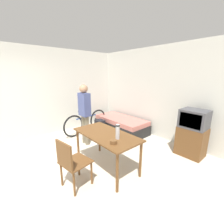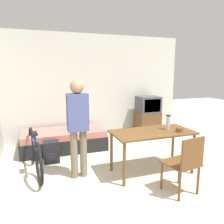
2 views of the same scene
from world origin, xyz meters
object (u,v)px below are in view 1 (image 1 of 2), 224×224
at_px(dining_table, 106,138).
at_px(person_standing, 85,110).
at_px(wooden_chair, 71,161).
at_px(tv, 192,133).
at_px(thermos_flask, 118,131).
at_px(daybed, 121,124).
at_px(backpack, 100,126).
at_px(mate_bowl, 114,142).
at_px(bicycle, 87,122).

bearing_deg(dining_table, person_standing, 168.39).
xyz_separation_m(wooden_chair, person_standing, (-1.33, 1.07, 0.45)).
distance_m(tv, dining_table, 2.07).
bearing_deg(thermos_flask, daybed, 134.31).
bearing_deg(thermos_flask, tv, 71.66).
bearing_deg(tv, backpack, -162.57).
bearing_deg(mate_bowl, bicycle, 159.42).
distance_m(dining_table, wooden_chair, 0.83).
height_order(daybed, person_standing, person_standing).
xyz_separation_m(tv, thermos_flask, (-0.61, -1.84, 0.34)).
bearing_deg(person_standing, tv, 36.07).
bearing_deg(wooden_chair, person_standing, 141.17).
height_order(dining_table, mate_bowl, mate_bowl).
distance_m(bicycle, thermos_flask, 2.45).
bearing_deg(tv, person_standing, -143.93).
xyz_separation_m(bicycle, person_standing, (0.70, -0.46, 0.61)).
bearing_deg(person_standing, bicycle, 146.87).
xyz_separation_m(bicycle, backpack, (0.30, 0.32, -0.14)).
distance_m(tv, backpack, 2.73).
bearing_deg(wooden_chair, daybed, 119.19).
bearing_deg(tv, mate_bowl, -103.98).
xyz_separation_m(tv, dining_table, (-0.93, -1.85, 0.11)).
bearing_deg(daybed, dining_table, -52.04).
distance_m(bicycle, mate_bowl, 2.58).
bearing_deg(dining_table, backpack, 147.94).
xyz_separation_m(bicycle, mate_bowl, (2.38, -0.89, 0.43)).
height_order(daybed, thermos_flask, thermos_flask).
xyz_separation_m(person_standing, backpack, (-0.40, 0.78, -0.75)).
height_order(bicycle, person_standing, person_standing).
bearing_deg(person_standing, wooden_chair, -38.83).
xyz_separation_m(mate_bowl, backpack, (-2.08, 1.22, -0.57)).
xyz_separation_m(tv, person_standing, (-2.18, -1.59, 0.40)).
relative_size(tv, person_standing, 0.68).
bearing_deg(daybed, person_standing, -87.15).
distance_m(daybed, thermos_flask, 2.45).
distance_m(person_standing, backpack, 1.15).
xyz_separation_m(daybed, person_standing, (0.07, -1.44, 0.74)).
distance_m(wooden_chair, backpack, 2.55).
bearing_deg(mate_bowl, tv, 76.02).
distance_m(daybed, person_standing, 1.62).
height_order(dining_table, wooden_chair, wooden_chair).
bearing_deg(tv, dining_table, -116.73).
relative_size(bicycle, backpack, 3.92).
xyz_separation_m(wooden_chair, mate_bowl, (0.35, 0.64, 0.28)).
relative_size(wooden_chair, person_standing, 0.54).
bearing_deg(bicycle, wooden_chair, -36.96).
height_order(wooden_chair, thermos_flask, thermos_flask).
height_order(tv, wooden_chair, tv).
bearing_deg(backpack, bicycle, -133.08).
bearing_deg(bicycle, daybed, 57.34).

